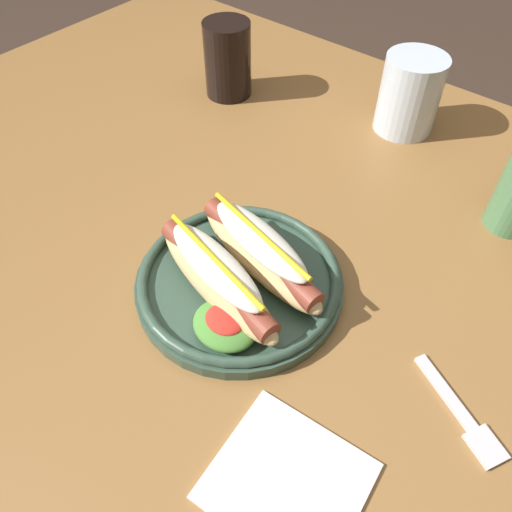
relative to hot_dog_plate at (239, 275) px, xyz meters
name	(u,v)px	position (x,y,z in m)	size (l,w,h in m)	color
ground_plane	(272,467)	(0.01, 0.07, -0.77)	(8.00, 8.00, 0.00)	#3D2D23
dining_table	(284,300)	(0.01, 0.07, -0.11)	(1.48, 1.03, 0.74)	olive
hot_dog_plate	(239,275)	(0.00, 0.00, 0.00)	(0.24, 0.24, 0.08)	#334C3D
fork	(463,417)	(0.27, 0.02, -0.02)	(0.12, 0.07, 0.00)	silver
soda_cup	(228,59)	(-0.30, 0.32, 0.03)	(0.08, 0.08, 0.12)	black
water_cup	(410,94)	(-0.01, 0.41, 0.03)	(0.09, 0.09, 0.12)	silver
napkin	(287,481)	(0.17, -0.14, -0.02)	(0.13, 0.12, 0.00)	white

